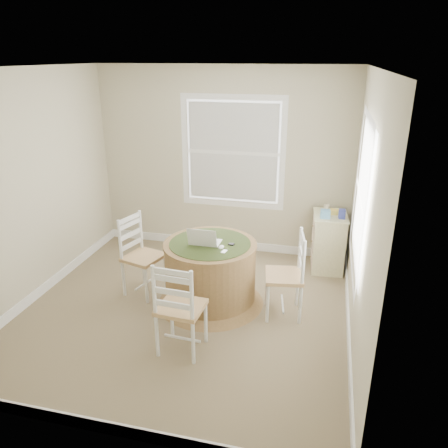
% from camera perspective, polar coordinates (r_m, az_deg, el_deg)
% --- Properties ---
extents(room, '(3.64, 3.64, 2.64)m').
position_cam_1_polar(room, '(4.61, -3.01, 3.42)').
color(room, '#807351').
rests_on(room, ground).
extents(round_table, '(1.23, 1.23, 0.75)m').
position_cam_1_polar(round_table, '(5.01, -1.80, -6.09)').
color(round_table, olive).
rests_on(round_table, ground).
extents(chair_left, '(0.50, 0.51, 0.95)m').
position_cam_1_polar(chair_left, '(5.26, -10.47, -4.25)').
color(chair_left, white).
rests_on(chair_left, ground).
extents(chair_near, '(0.44, 0.43, 0.95)m').
position_cam_1_polar(chair_near, '(4.23, -5.63, -10.73)').
color(chair_near, white).
rests_on(chair_near, ground).
extents(chair_right, '(0.46, 0.48, 0.95)m').
position_cam_1_polar(chair_right, '(4.80, 7.85, -6.68)').
color(chair_right, white).
rests_on(chair_right, ground).
extents(laptop, '(0.33, 0.29, 0.23)m').
position_cam_1_polar(laptop, '(4.84, -2.53, -2.27)').
color(laptop, white).
rests_on(laptop, round_table).
extents(mouse, '(0.07, 0.10, 0.03)m').
position_cam_1_polar(mouse, '(4.74, -0.37, -3.05)').
color(mouse, white).
rests_on(mouse, round_table).
extents(phone, '(0.06, 0.10, 0.02)m').
position_cam_1_polar(phone, '(4.65, 0.02, -3.66)').
color(phone, '#B7BABF').
rests_on(phone, round_table).
extents(keys, '(0.07, 0.06, 0.02)m').
position_cam_1_polar(keys, '(4.82, 0.97, -2.71)').
color(keys, black).
rests_on(keys, round_table).
extents(corner_chest, '(0.47, 0.61, 0.77)m').
position_cam_1_polar(corner_chest, '(5.97, 13.43, -2.26)').
color(corner_chest, '#F4EFB7').
rests_on(corner_chest, ground).
extents(tissue_box, '(0.13, 0.13, 0.10)m').
position_cam_1_polar(tissue_box, '(5.69, 13.10, 1.28)').
color(tissue_box, '#61A8DE').
rests_on(tissue_box, corner_chest).
extents(box_yellow, '(0.16, 0.11, 0.06)m').
position_cam_1_polar(box_yellow, '(5.86, 14.48, 1.53)').
color(box_yellow, '#EFCF54').
rests_on(box_yellow, corner_chest).
extents(box_blue, '(0.09, 0.09, 0.12)m').
position_cam_1_polar(box_blue, '(5.72, 15.15, 1.28)').
color(box_blue, '#3843AA').
rests_on(box_blue, corner_chest).
extents(cup_cream, '(0.07, 0.07, 0.09)m').
position_cam_1_polar(cup_cream, '(5.95, 13.26, 2.08)').
color(cup_cream, beige).
rests_on(cup_cream, corner_chest).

